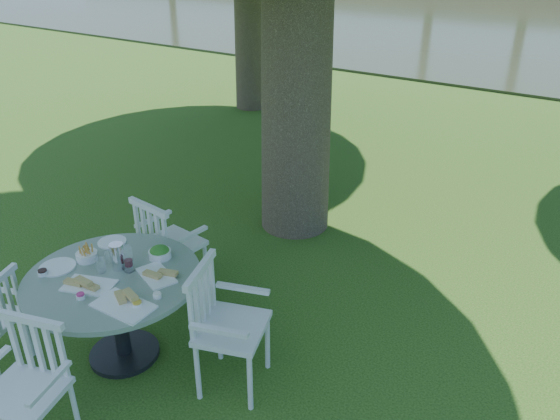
# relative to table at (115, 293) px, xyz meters

# --- Properties ---
(ground) EXTENTS (140.00, 140.00, 0.00)m
(ground) POSITION_rel_table_xyz_m (0.52, 1.31, -0.62)
(ground) COLOR #1A3C0C
(ground) RESTS_ON ground
(table) EXTENTS (1.33, 1.33, 0.77)m
(table) POSITION_rel_table_xyz_m (0.00, 0.00, 0.00)
(table) COLOR black
(table) RESTS_ON ground
(chair_ne) EXTENTS (0.62, 0.64, 1.01)m
(chair_ne) POSITION_rel_table_xyz_m (0.84, 0.23, -0.02)
(chair_ne) COLOR white
(chair_ne) RESTS_ON ground
(chair_nw) EXTENTS (0.55, 0.52, 0.99)m
(chair_nw) POSITION_rel_table_xyz_m (-0.31, 0.83, -0.03)
(chair_nw) COLOR white
(chair_nw) RESTS_ON ground
(chair_se) EXTENTS (0.58, 0.56, 0.93)m
(chair_se) POSITION_rel_table_xyz_m (0.18, -0.86, -0.07)
(chair_se) COLOR white
(chair_se) RESTS_ON ground
(tableware) EXTENTS (1.17, 0.84, 0.21)m
(tableware) POSITION_rel_table_xyz_m (-0.02, 0.06, 0.20)
(tableware) COLOR white
(tableware) RESTS_ON table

